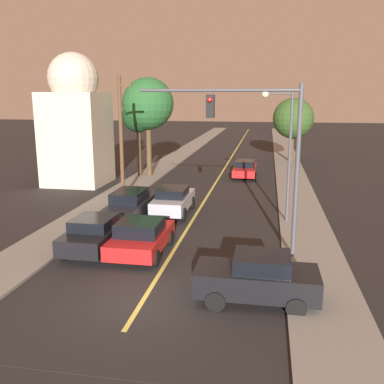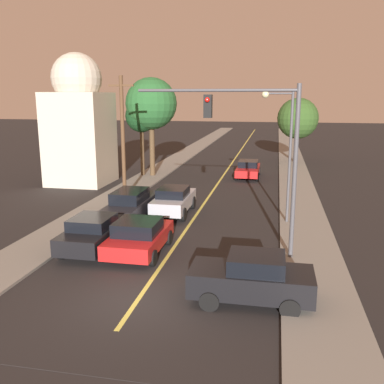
{
  "view_description": "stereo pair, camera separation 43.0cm",
  "coord_description": "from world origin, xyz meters",
  "views": [
    {
      "loc": [
        3.8,
        -12.4,
        6.52
      ],
      "look_at": [
        0.0,
        9.13,
        1.6
      ],
      "focal_mm": 40.0,
      "sensor_mm": 36.0,
      "label": 1
    },
    {
      "loc": [
        4.22,
        -12.32,
        6.52
      ],
      "look_at": [
        0.0,
        9.13,
        1.6
      ],
      "focal_mm": 40.0,
      "sensor_mm": 36.0,
      "label": 2
    }
  ],
  "objects": [
    {
      "name": "utility_pole_left",
      "position": [
        -5.19,
        13.11,
        4.09
      ],
      "size": [
        1.6,
        0.24,
        7.62
      ],
      "color": "#513823",
      "rests_on": "ground"
    },
    {
      "name": "streetlamp_right",
      "position": [
        4.57,
        9.68,
        4.42
      ],
      "size": [
        1.59,
        0.36,
        6.67
      ],
      "color": "#47474C",
      "rests_on": "ground"
    },
    {
      "name": "car_outer_lane_second",
      "position": [
        -3.3,
        8.91,
        0.84
      ],
      "size": [
        1.86,
        5.15,
        1.63
      ],
      "color": "black",
      "rests_on": "ground"
    },
    {
      "name": "traffic_signal_mast",
      "position": [
        3.52,
        4.58,
        4.84
      ],
      "size": [
        6.37,
        0.42,
        6.87
      ],
      "color": "#47474C",
      "rests_on": "ground"
    },
    {
      "name": "tree_left_near",
      "position": [
        -5.7,
        21.21,
        5.89
      ],
      "size": [
        4.11,
        4.11,
        7.86
      ],
      "color": "#4C3823",
      "rests_on": "ground"
    },
    {
      "name": "car_near_lane_front",
      "position": [
        -1.28,
        4.06,
        0.75
      ],
      "size": [
        2.12,
        4.06,
        1.48
      ],
      "color": "red",
      "rests_on": "ground"
    },
    {
      "name": "car_near_lane_second",
      "position": [
        -1.28,
        10.33,
        0.82
      ],
      "size": [
        1.88,
        4.26,
        1.55
      ],
      "color": "#A5A8B2",
      "rests_on": "ground"
    },
    {
      "name": "car_outer_lane_front",
      "position": [
        -3.3,
        4.08,
        0.8
      ],
      "size": [
        1.97,
        4.13,
        1.53
      ],
      "color": "black",
      "rests_on": "ground"
    },
    {
      "name": "car_far_oncoming",
      "position": [
        2.06,
        22.33,
        0.71
      ],
      "size": [
        1.89,
        4.48,
        1.37
      ],
      "rotation": [
        0.0,
        0.0,
        3.14
      ],
      "color": "red",
      "rests_on": "ground"
    },
    {
      "name": "tree_left_far",
      "position": [
        -6.53,
        21.16,
        4.87
      ],
      "size": [
        2.59,
        2.59,
        6.12
      ],
      "color": "#4C3823",
      "rests_on": "ground"
    },
    {
      "name": "tree_right_near",
      "position": [
        6.2,
        30.89,
        4.37
      ],
      "size": [
        3.95,
        3.95,
        6.25
      ],
      "color": "#4C3823",
      "rests_on": "ground"
    },
    {
      "name": "ground_plane",
      "position": [
        0.0,
        0.0,
        0.0
      ],
      "size": [
        200.0,
        200.0,
        0.0
      ],
      "primitive_type": "plane",
      "color": "black"
    },
    {
      "name": "road_surface",
      "position": [
        0.0,
        36.0,
        0.01
      ],
      "size": [
        9.18,
        80.0,
        0.01
      ],
      "color": "black",
      "rests_on": "ground"
    },
    {
      "name": "domed_building_left",
      "position": [
        -10.21,
        17.56,
        4.63
      ],
      "size": [
        4.25,
        4.25,
        9.6
      ],
      "color": "#BCB29E",
      "rests_on": "ground"
    },
    {
      "name": "sidewalk_left",
      "position": [
        -5.84,
        36.0,
        0.06
      ],
      "size": [
        2.5,
        80.0,
        0.12
      ],
      "color": "gray",
      "rests_on": "ground"
    },
    {
      "name": "car_crossing_right",
      "position": [
        3.65,
        0.53,
        0.82
      ],
      "size": [
        3.93,
        1.87,
        1.63
      ],
      "rotation": [
        0.0,
        0.0,
        1.57
      ],
      "color": "black",
      "rests_on": "ground"
    },
    {
      "name": "sidewalk_right",
      "position": [
        5.84,
        36.0,
        0.06
      ],
      "size": [
        2.5,
        80.0,
        0.12
      ],
      "color": "gray",
      "rests_on": "ground"
    }
  ]
}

